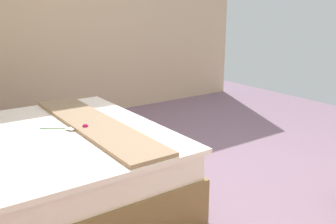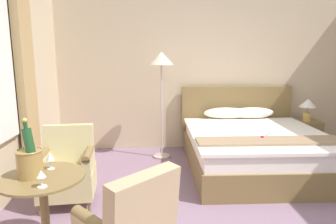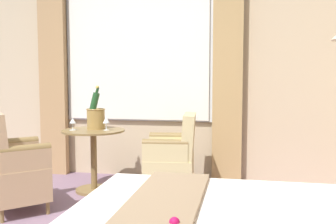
# 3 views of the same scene
# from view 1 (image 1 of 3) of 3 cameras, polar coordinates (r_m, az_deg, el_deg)

# --- Properties ---
(ground_plane) EXTENTS (6.99, 6.99, 0.00)m
(ground_plane) POSITION_cam_1_polar(r_m,az_deg,el_deg) (3.56, 6.56, -10.59)
(ground_plane) COLOR gray
(wall_far_side) EXTENTS (0.12, 5.46, 3.16)m
(wall_far_side) POSITION_cam_1_polar(r_m,az_deg,el_deg) (5.59, -13.00, 15.55)
(wall_far_side) COLOR #CAB291
(wall_far_side) RESTS_ON ground
(bed) EXTENTS (1.98, 2.16, 1.15)m
(bed) POSITION_cam_1_polar(r_m,az_deg,el_deg) (3.13, -21.74, -8.80)
(bed) COLOR olive
(bed) RESTS_ON ground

